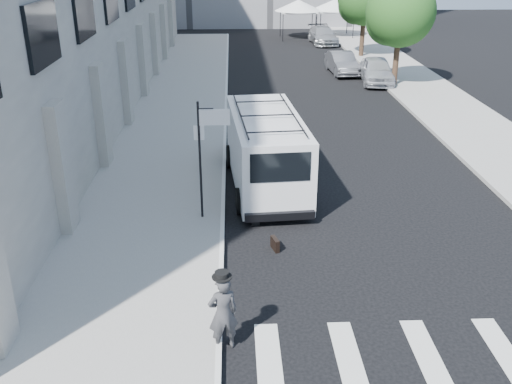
{
  "coord_description": "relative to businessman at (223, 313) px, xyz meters",
  "views": [
    {
      "loc": [
        -1.62,
        -12.09,
        7.65
      ],
      "look_at": [
        -1.04,
        2.33,
        1.3
      ],
      "focal_mm": 40.0,
      "sensor_mm": 36.0,
      "label": 1
    }
  ],
  "objects": [
    {
      "name": "sidewalk_left",
      "position": [
        -2.35,
        18.63,
        -0.77
      ],
      "size": [
        4.5,
        48.0,
        0.15
      ],
      "primitive_type": "cube",
      "color": "gray",
      "rests_on": "ground"
    },
    {
      "name": "tent_left",
      "position": [
        5.9,
        40.63,
        1.87
      ],
      "size": [
        4.0,
        4.0,
        3.2
      ],
      "color": "black",
      "rests_on": "ground"
    },
    {
      "name": "tent_right",
      "position": [
        9.1,
        41.13,
        1.87
      ],
      "size": [
        4.0,
        4.0,
        3.2
      ],
      "color": "black",
      "rests_on": "ground"
    },
    {
      "name": "businessman",
      "position": [
        0.0,
        0.0,
        0.0
      ],
      "size": [
        0.7,
        0.55,
        1.69
      ],
      "primitive_type": "imported",
      "rotation": [
        0.0,
        0.0,
        3.41
      ],
      "color": "#38383A",
      "rests_on": "ground"
    },
    {
      "name": "sidewalk_right",
      "position": [
        10.9,
        22.63,
        -0.77
      ],
      "size": [
        4.0,
        56.0,
        0.15
      ],
      "primitive_type": "cube",
      "color": "gray",
      "rests_on": "ground"
    },
    {
      "name": "briefcase",
      "position": [
        1.34,
        4.02,
        -0.67
      ],
      "size": [
        0.23,
        0.46,
        0.34
      ],
      "primitive_type": "cube",
      "rotation": [
        0.0,
        0.0,
        0.27
      ],
      "color": "black",
      "rests_on": "ground"
    },
    {
      "name": "parked_car_b",
      "position": [
        7.14,
        26.33,
        -0.18
      ],
      "size": [
        1.63,
        4.1,
        1.33
      ],
      "primitive_type": "imported",
      "rotation": [
        0.0,
        0.0,
        0.06
      ],
      "color": "#4F5156",
      "rests_on": "ground"
    },
    {
      "name": "sign_pole",
      "position": [
        -0.46,
        5.83,
        1.81
      ],
      "size": [
        1.03,
        0.07,
        3.5
      ],
      "color": "black",
      "rests_on": "sidewalk_left"
    },
    {
      "name": "parked_car_a",
      "position": [
        8.7,
        23.64,
        -0.1
      ],
      "size": [
        2.2,
        4.54,
        1.49
      ],
      "primitive_type": "imported",
      "rotation": [
        0.0,
        0.0,
        -0.1
      ],
      "color": "#B1B4BA",
      "rests_on": "ground"
    },
    {
      "name": "ground",
      "position": [
        1.9,
        2.63,
        -0.84
      ],
      "size": [
        120.0,
        120.0,
        0.0
      ],
      "primitive_type": "plane",
      "color": "black",
      "rests_on": "ground"
    },
    {
      "name": "tree_far",
      "position": [
        9.4,
        31.78,
        3.13
      ],
      "size": [
        3.8,
        3.83,
        6.03
      ],
      "color": "black",
      "rests_on": "ground"
    },
    {
      "name": "parked_car_c",
      "position": [
        7.64,
        37.77,
        -0.16
      ],
      "size": [
        2.16,
        4.79,
        1.36
      ],
      "primitive_type": "imported",
      "rotation": [
        0.0,
        0.0,
        0.05
      ],
      "color": "gray",
      "rests_on": "ground"
    },
    {
      "name": "tree_near",
      "position": [
        9.4,
        22.78,
        3.13
      ],
      "size": [
        3.8,
        3.83,
        6.03
      ],
      "color": "black",
      "rests_on": "ground"
    },
    {
      "name": "cargo_van",
      "position": [
        1.32,
        8.56,
        0.43
      ],
      "size": [
        2.73,
        6.75,
        2.47
      ],
      "rotation": [
        0.0,
        0.0,
        0.08
      ],
      "color": "white",
      "rests_on": "ground"
    },
    {
      "name": "suitcase",
      "position": [
        0.87,
        5.63,
        -0.56
      ],
      "size": [
        0.24,
        0.38,
        1.06
      ],
      "rotation": [
        0.0,
        0.0,
        0.01
      ],
      "color": "black",
      "rests_on": "ground"
    }
  ]
}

